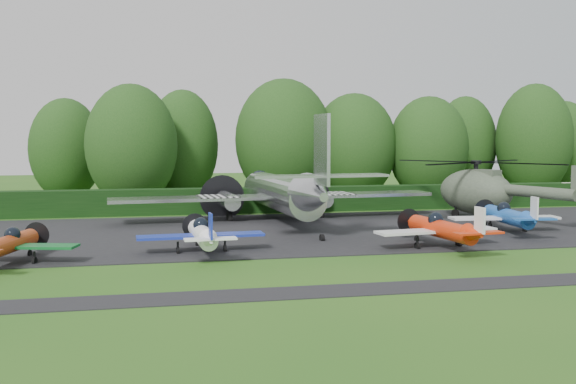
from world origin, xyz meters
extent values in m
plane|color=#255818|center=(0.00, 0.00, 0.00)|extent=(160.00, 160.00, 0.00)
cube|color=black|center=(0.00, 10.00, 0.00)|extent=(70.00, 18.00, 0.01)
cube|color=black|center=(0.00, -6.00, 0.00)|extent=(70.00, 2.00, 0.00)
cube|color=black|center=(0.00, 21.00, 0.00)|extent=(90.00, 1.60, 2.00)
cylinder|color=silver|center=(1.09, 14.76, 2.04)|extent=(2.47, 12.90, 2.47)
cone|color=silver|center=(1.09, 21.98, 2.04)|extent=(2.47, 1.61, 2.47)
cone|color=silver|center=(1.09, 7.02, 2.58)|extent=(2.47, 3.23, 2.47)
sphere|color=black|center=(1.09, 20.95, 2.58)|extent=(1.61, 1.61, 1.61)
cube|color=silver|center=(1.09, 15.84, 1.72)|extent=(23.65, 2.58, 0.24)
cube|color=white|center=(-3.21, 15.84, 1.85)|extent=(2.80, 2.69, 0.05)
cube|color=white|center=(5.39, 15.84, 1.85)|extent=(2.80, 2.69, 0.05)
cylinder|color=silver|center=(-2.35, 16.48, 1.45)|extent=(1.18, 3.44, 1.18)
cylinder|color=silver|center=(4.53, 16.48, 1.45)|extent=(1.18, 3.44, 1.18)
cylinder|color=black|center=(-2.35, 18.90, 1.45)|extent=(3.44, 0.03, 3.44)
cylinder|color=black|center=(4.53, 18.90, 1.45)|extent=(3.44, 0.03, 3.44)
cube|color=silver|center=(1.09, 6.16, 3.76)|extent=(8.06, 1.51, 0.15)
cube|color=silver|center=(1.09, 5.84, 5.27)|extent=(0.19, 2.37, 4.09)
cylinder|color=black|center=(-2.35, 16.05, 0.27)|extent=(0.27, 0.97, 0.97)
cylinder|color=black|center=(4.53, 16.05, 0.27)|extent=(0.27, 0.97, 0.97)
cylinder|color=black|center=(1.09, 5.73, 0.19)|extent=(0.19, 0.47, 0.47)
cylinder|color=#A0350E|center=(-14.36, 2.00, 0.97)|extent=(0.85, 4.85, 0.85)
sphere|color=black|center=(-14.36, 2.53, 1.37)|extent=(0.74, 0.74, 0.74)
cube|color=#0E5E25|center=(-14.36, 2.44, 0.84)|extent=(6.17, 1.15, 0.12)
cylinder|color=black|center=(-14.36, 5.13, 0.97)|extent=(1.32, 0.02, 1.32)
cylinder|color=black|center=(-13.21, 2.26, 0.16)|extent=(0.12, 0.39, 0.39)
cylinder|color=black|center=(-14.36, 4.29, 0.14)|extent=(0.11, 0.35, 0.35)
cylinder|color=white|center=(-5.24, 3.08, 1.03)|extent=(0.90, 5.15, 0.90)
sphere|color=black|center=(-5.24, 3.64, 1.45)|extent=(0.79, 0.79, 0.79)
cube|color=#1A2C9F|center=(-5.24, 3.55, 0.89)|extent=(6.56, 1.22, 0.13)
cube|color=white|center=(-5.24, -0.01, 1.26)|extent=(2.43, 0.66, 0.09)
cube|color=#1A2C9F|center=(-5.24, -0.10, 1.87)|extent=(0.09, 0.75, 1.22)
cylinder|color=black|center=(-5.24, 6.41, 1.03)|extent=(1.40, 0.02, 1.40)
cylinder|color=black|center=(-6.46, 3.36, 0.17)|extent=(0.13, 0.41, 0.41)
cylinder|color=black|center=(-4.02, 3.36, 0.17)|extent=(0.13, 0.41, 0.41)
cylinder|color=black|center=(-5.24, 5.52, 0.15)|extent=(0.11, 0.37, 0.37)
cylinder|color=red|center=(7.40, 2.00, 1.09)|extent=(0.95, 5.43, 0.95)
sphere|color=black|center=(7.40, 2.59, 1.53)|extent=(0.83, 0.83, 0.83)
cube|color=white|center=(7.40, 2.49, 0.94)|extent=(6.91, 1.28, 0.14)
cube|color=red|center=(7.40, -1.26, 1.33)|extent=(2.57, 0.69, 0.10)
cube|color=white|center=(7.40, -1.36, 1.98)|extent=(0.10, 0.79, 1.28)
cylinder|color=black|center=(7.40, 5.51, 1.09)|extent=(1.48, 0.02, 1.48)
cylinder|color=black|center=(6.12, 2.30, 0.18)|extent=(0.14, 0.43, 0.43)
cylinder|color=black|center=(8.69, 2.30, 0.18)|extent=(0.14, 0.43, 0.43)
cylinder|color=black|center=(7.40, 4.57, 0.16)|extent=(0.12, 0.40, 0.40)
cylinder|color=#1C53AB|center=(13.89, 6.41, 1.08)|extent=(0.95, 5.42, 0.95)
sphere|color=black|center=(13.89, 7.00, 1.53)|extent=(0.83, 0.83, 0.83)
cube|color=silver|center=(13.89, 6.90, 0.94)|extent=(6.90, 1.28, 0.14)
cube|color=#1C53AB|center=(13.89, 3.15, 1.33)|extent=(2.56, 0.69, 0.10)
cube|color=silver|center=(13.89, 3.06, 1.97)|extent=(0.10, 0.79, 1.28)
cylinder|color=black|center=(13.89, 9.90, 1.08)|extent=(1.48, 0.02, 1.48)
cylinder|color=black|center=(12.61, 6.70, 0.18)|extent=(0.14, 0.43, 0.43)
cylinder|color=black|center=(15.18, 6.70, 0.18)|extent=(0.14, 0.43, 0.43)
cylinder|color=black|center=(13.89, 8.97, 0.16)|extent=(0.12, 0.39, 0.39)
ellipsoid|color=#3B4736|center=(15.67, 13.94, 2.00)|extent=(3.46, 6.35, 3.32)
cylinder|color=#3B4736|center=(15.67, 8.95, 2.33)|extent=(0.78, 6.66, 0.78)
cube|color=#3B4736|center=(15.67, 5.51, 3.33)|extent=(0.13, 1.00, 1.78)
cylinder|color=black|center=(15.67, 13.94, 3.66)|extent=(0.33, 0.33, 0.89)
cylinder|color=black|center=(15.67, 13.94, 4.16)|extent=(0.78, 0.78, 0.28)
cylinder|color=black|center=(15.67, 13.94, 4.16)|extent=(13.32, 13.32, 0.07)
cube|color=#3B4736|center=(15.67, 13.05, 3.28)|extent=(1.00, 2.22, 0.78)
ellipsoid|color=black|center=(15.67, 15.72, 2.11)|extent=(2.11, 2.11, 1.90)
cylinder|color=black|center=(14.56, 14.83, 0.33)|extent=(0.20, 0.62, 0.62)
cylinder|color=black|center=(16.78, 14.83, 0.33)|extent=(0.20, 0.62, 0.62)
cylinder|color=black|center=(15.67, 10.39, 0.28)|extent=(0.18, 0.53, 0.53)
cylinder|color=#3F3326|center=(27.54, 20.49, 0.69)|extent=(0.14, 0.14, 1.37)
cylinder|color=black|center=(-15.91, 34.61, 1.60)|extent=(0.70, 0.70, 3.19)
ellipsoid|color=#193D13|center=(-15.91, 34.61, 4.88)|extent=(6.86, 6.86, 9.75)
cylinder|color=black|center=(4.33, 29.94, 1.89)|extent=(0.70, 0.70, 3.78)
ellipsoid|color=#193D13|center=(4.33, 29.94, 5.77)|extent=(9.19, 9.19, 11.54)
cylinder|color=black|center=(-4.96, 32.86, 1.73)|extent=(0.70, 0.70, 3.47)
ellipsoid|color=#193D13|center=(-4.96, 32.86, 5.30)|extent=(6.78, 6.78, 10.59)
cylinder|color=black|center=(24.99, 34.13, 1.71)|extent=(0.70, 0.70, 3.41)
ellipsoid|color=#193D13|center=(24.99, 34.13, 5.21)|extent=(6.63, 6.63, 10.43)
cylinder|color=black|center=(30.24, 29.45, 1.88)|extent=(0.70, 0.70, 3.75)
ellipsoid|color=#193D13|center=(30.24, 29.45, 5.74)|extent=(7.57, 7.57, 11.47)
cylinder|color=black|center=(18.34, 28.57, 1.63)|extent=(0.70, 0.70, 3.27)
ellipsoid|color=#193D13|center=(18.34, 28.57, 4.99)|extent=(7.68, 7.68, 9.99)
cylinder|color=black|center=(-9.58, 27.42, 1.74)|extent=(0.70, 0.70, 3.48)
ellipsoid|color=#193D13|center=(-9.58, 27.42, 5.31)|extent=(7.87, 7.87, 10.62)
cylinder|color=black|center=(11.37, 29.55, 1.56)|extent=(0.70, 0.70, 3.12)
ellipsoid|color=#193D13|center=(11.37, 29.55, 4.76)|extent=(6.26, 6.26, 9.53)
cylinder|color=black|center=(11.28, 29.96, 1.68)|extent=(0.70, 0.70, 3.36)
ellipsoid|color=#193D13|center=(11.28, 29.96, 5.14)|extent=(8.24, 8.24, 10.27)
cylinder|color=black|center=(35.81, 32.90, 1.64)|extent=(0.70, 0.70, 3.27)
ellipsoid|color=#193D13|center=(35.81, 32.90, 5.00)|extent=(7.03, 7.03, 10.00)
camera|label=1|loc=(-7.46, -29.62, 5.93)|focal=40.00mm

